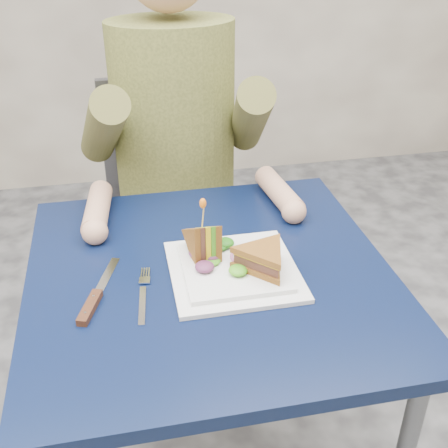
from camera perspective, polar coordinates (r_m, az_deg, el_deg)
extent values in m
cube|color=black|center=(1.18, -1.40, -5.38)|extent=(0.75, 0.75, 0.03)
cylinder|color=#595B5E|center=(1.65, -14.46, -10.37)|extent=(0.04, 0.04, 0.70)
cylinder|color=#595B5E|center=(1.72, 7.47, -7.79)|extent=(0.04, 0.04, 0.70)
cube|color=#47474C|center=(1.80, -4.57, -1.67)|extent=(0.42, 0.40, 0.04)
cube|color=#47474C|center=(1.84, -5.63, 7.87)|extent=(0.42, 0.03, 0.46)
cylinder|color=#47474C|center=(1.80, -9.33, -11.48)|extent=(0.02, 0.02, 0.43)
cylinder|color=#47474C|center=(1.83, 2.13, -10.11)|extent=(0.02, 0.02, 0.43)
cylinder|color=#47474C|center=(2.06, -9.90, -5.23)|extent=(0.02, 0.02, 0.43)
cylinder|color=#47474C|center=(2.09, -0.02, -4.16)|extent=(0.02, 0.02, 0.43)
cylinder|color=brown|center=(1.60, -5.09, 10.79)|extent=(0.34, 0.34, 0.52)
cylinder|color=brown|center=(1.50, -12.20, 9.49)|extent=(0.15, 0.39, 0.31)
cylinder|color=tan|center=(1.37, -12.73, 1.46)|extent=(0.08, 0.20, 0.06)
sphere|color=tan|center=(1.28, -12.99, -0.77)|extent=(0.06, 0.06, 0.06)
cylinder|color=brown|center=(1.54, 2.64, 10.73)|extent=(0.15, 0.39, 0.31)
cylinder|color=tan|center=(1.42, 5.62, 3.25)|extent=(0.08, 0.20, 0.06)
sphere|color=tan|center=(1.34, 7.11, 1.27)|extent=(0.06, 0.06, 0.06)
cube|color=white|center=(1.16, 0.98, -4.79)|extent=(0.26, 0.26, 0.01)
cube|color=white|center=(1.16, 0.98, -4.39)|extent=(0.21, 0.21, 0.01)
cube|color=silver|center=(1.09, -8.30, -8.19)|extent=(0.02, 0.12, 0.00)
cube|color=silver|center=(1.15, -8.07, -5.68)|extent=(0.02, 0.02, 0.00)
cube|color=silver|center=(1.17, -8.36, -4.91)|extent=(0.01, 0.03, 0.00)
cube|color=silver|center=(1.17, -8.12, -4.90)|extent=(0.01, 0.03, 0.00)
cube|color=silver|center=(1.17, -7.87, -4.89)|extent=(0.01, 0.03, 0.00)
cube|color=silver|center=(1.17, -7.63, -4.89)|extent=(0.01, 0.03, 0.00)
cube|color=silver|center=(1.18, -11.86, -5.29)|extent=(0.06, 0.13, 0.00)
cube|color=black|center=(1.09, -13.47, -8.23)|extent=(0.05, 0.10, 0.01)
cylinder|color=silver|center=(1.11, -13.11, -7.15)|extent=(0.01, 0.01, 0.00)
cylinder|color=silver|center=(1.07, -13.93, -8.76)|extent=(0.01, 0.01, 0.00)
cylinder|color=tan|center=(1.13, -2.14, 0.87)|extent=(0.01, 0.01, 0.06)
ellipsoid|color=orange|center=(1.12, -2.16, 2.12)|extent=(0.01, 0.01, 0.02)
torus|color=#9E4C7A|center=(1.15, 1.67, -3.35)|extent=(0.04, 0.04, 0.02)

